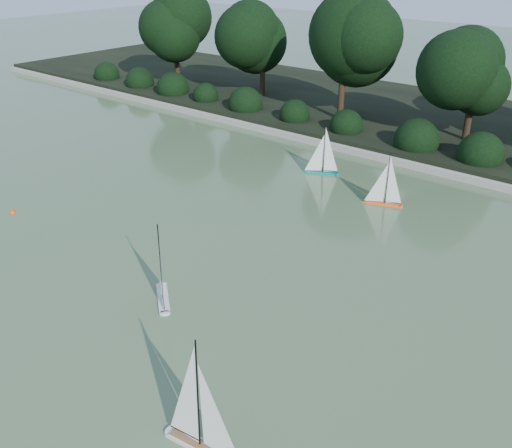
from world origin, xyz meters
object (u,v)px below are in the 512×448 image
(sailboat_orange, at_px, (381,196))
(race_buoy, at_px, (13,213))
(sailboat_white_b, at_px, (209,436))
(sailboat_teal, at_px, (319,165))
(sailboat_white_a, at_px, (162,284))

(sailboat_orange, relative_size, race_buoy, 8.72)
(sailboat_white_b, height_order, sailboat_teal, sailboat_white_b)
(sailboat_white_a, height_order, race_buoy, sailboat_white_a)
(sailboat_white_a, height_order, sailboat_teal, sailboat_white_a)
(sailboat_orange, bearing_deg, race_buoy, -137.15)
(sailboat_white_a, height_order, sailboat_orange, sailboat_white_a)
(sailboat_teal, bearing_deg, sailboat_orange, -18.81)
(sailboat_white_a, xyz_separation_m, sailboat_orange, (1.01, 5.85, -0.03))
(sailboat_white_b, distance_m, sailboat_orange, 8.00)
(sailboat_white_a, distance_m, sailboat_orange, 5.94)
(sailboat_teal, bearing_deg, sailboat_white_a, -79.52)
(sailboat_orange, distance_m, sailboat_teal, 2.36)
(sailboat_orange, height_order, race_buoy, sailboat_orange)
(sailboat_white_b, relative_size, sailboat_orange, 1.24)
(sailboat_white_b, xyz_separation_m, sailboat_teal, (-4.18, 8.52, -0.04))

